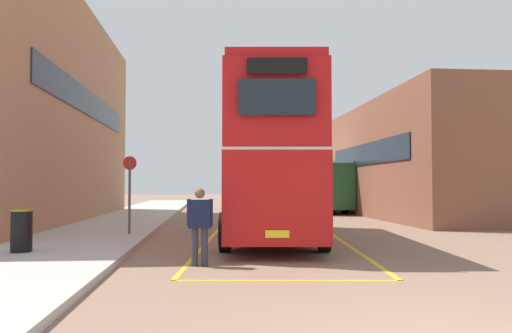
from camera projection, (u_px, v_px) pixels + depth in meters
ground_plane at (277, 229)px, 19.21m from camera, size 135.60×135.60×0.00m
sidewalk_left at (117, 223)px, 21.00m from camera, size 4.00×57.60×0.14m
brick_building_left at (30, 114)px, 22.40m from camera, size 5.24×19.51×9.78m
depot_building_right at (442, 160)px, 26.46m from camera, size 8.49×15.78×5.98m
double_decker_bus at (271, 159)px, 15.61m from camera, size 3.42×9.84×4.75m
single_deck_bus at (310, 186)px, 32.21m from camera, size 3.29×10.15×3.02m
pedestrian_boarding at (200, 221)px, 10.37m from camera, size 0.55×0.27×1.62m
litter_bin at (22, 231)px, 11.49m from camera, size 0.50×0.50×0.98m
bus_stop_sign at (130, 187)px, 15.79m from camera, size 0.44×0.12×2.46m
bay_marking_yellow at (276, 246)px, 13.69m from camera, size 5.22×12.03×0.01m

